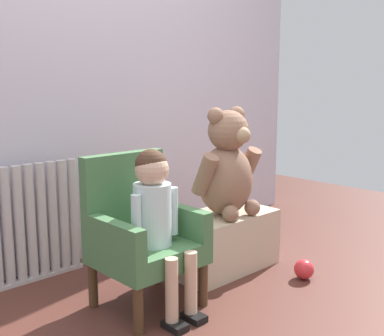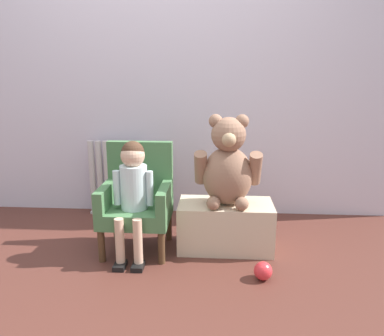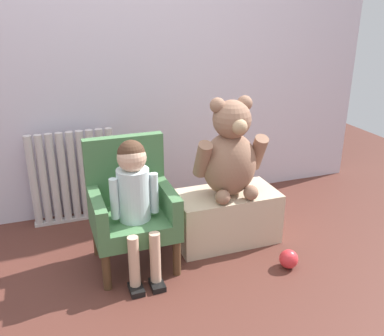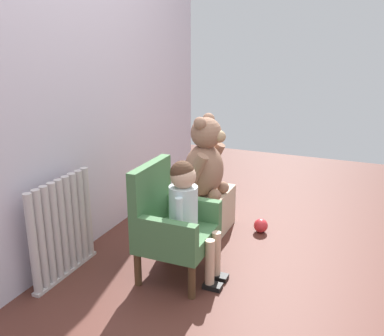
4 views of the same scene
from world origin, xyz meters
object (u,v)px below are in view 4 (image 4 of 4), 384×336
at_px(large_teddy_bear, 205,161).
at_px(child_armchair, 170,223).
at_px(radiator, 63,228).
at_px(low_bench, 202,215).
at_px(toy_ball, 261,226).
at_px(child_figure, 187,204).

bearing_deg(large_teddy_bear, child_armchair, -179.63).
distance_m(radiator, low_bench, 1.03).
bearing_deg(large_teddy_bear, toy_ball, -61.78).
relative_size(child_armchair, low_bench, 1.13).
distance_m(large_teddy_bear, toy_ball, 0.67).
height_order(child_armchair, toy_ball, child_armchair).
bearing_deg(toy_ball, child_figure, 161.90).
distance_m(radiator, child_armchair, 0.65).
xyz_separation_m(large_teddy_bear, toy_ball, (0.20, -0.38, -0.52)).
height_order(child_figure, toy_ball, child_figure).
bearing_deg(low_bench, toy_ball, -62.27).
bearing_deg(child_figure, toy_ball, -18.10).
height_order(radiator, child_figure, child_figure).
bearing_deg(low_bench, radiator, 145.57).
height_order(child_armchair, large_teddy_bear, large_teddy_bear).
bearing_deg(large_teddy_bear, radiator, 144.83).
height_order(large_teddy_bear, toy_ball, large_teddy_bear).
bearing_deg(large_teddy_bear, low_bench, 108.22).
relative_size(low_bench, toy_ball, 5.87).
relative_size(radiator, low_bench, 1.00).
height_order(radiator, large_teddy_bear, large_teddy_bear).
xyz_separation_m(child_figure, toy_ball, (0.79, -0.26, -0.43)).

